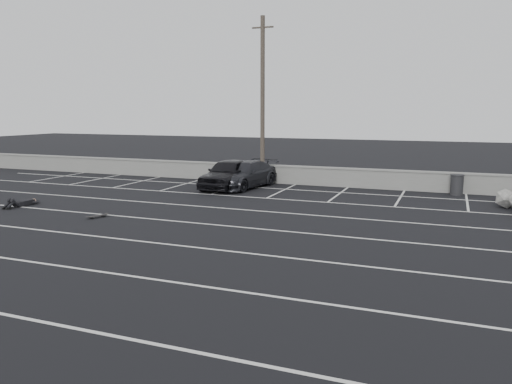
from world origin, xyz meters
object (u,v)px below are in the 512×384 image
at_px(car_left, 228,174).
at_px(car_right, 244,175).
at_px(trash_bin, 457,185).
at_px(utility_pole, 263,101).
at_px(person, 26,200).
at_px(skateboard, 97,216).

xyz_separation_m(car_left, car_right, (0.71, 0.52, -0.09)).
bearing_deg(trash_bin, car_left, -169.68).
relative_size(car_left, trash_bin, 4.54).
xyz_separation_m(car_left, utility_pole, (1.23, 1.95, 3.89)).
bearing_deg(car_left, utility_pole, 57.41).
relative_size(car_left, utility_pole, 0.51).
xyz_separation_m(car_right, trash_bin, (10.85, 1.58, -0.19)).
bearing_deg(car_right, person, -121.34).
distance_m(person, skateboard, 4.84).
relative_size(utility_pole, trash_bin, 8.95).
height_order(car_left, skateboard, car_left).
bearing_deg(car_right, car_left, -134.57).
bearing_deg(trash_bin, utility_pole, -179.12).
relative_size(utility_pole, skateboard, 11.95).
distance_m(car_left, person, 10.12).
bearing_deg(utility_pole, person, -127.92).
xyz_separation_m(car_left, person, (-6.39, -7.84, -0.58)).
xyz_separation_m(car_right, skateboard, (-2.36, -9.37, -0.64)).
relative_size(car_right, person, 2.22).
xyz_separation_m(person, skateboard, (4.73, -1.01, -0.15)).
distance_m(trash_bin, person, 20.52).
bearing_deg(skateboard, person, -169.16).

